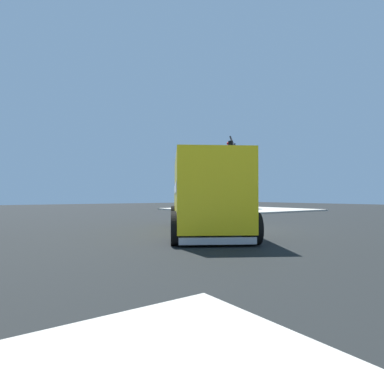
{
  "coord_description": "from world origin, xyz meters",
  "views": [
    {
      "loc": [
        9.76,
        10.55,
        1.5
      ],
      "look_at": [
        2.04,
        -0.36,
        1.69
      ],
      "focal_mm": 28.6,
      "sensor_mm": 36.0,
      "label": 1
    }
  ],
  "objects_px": {
    "delivery_truck": "(204,195)",
    "pedestrian_near_corner": "(244,201)",
    "shade_tree_near": "(229,166)",
    "traffic_light_primary": "(233,165)"
  },
  "relations": [
    {
      "from": "pedestrian_near_corner",
      "to": "traffic_light_primary",
      "type": "bearing_deg",
      "value": 38.67
    },
    {
      "from": "shade_tree_near",
      "to": "traffic_light_primary",
      "type": "bearing_deg",
      "value": 49.53
    },
    {
      "from": "pedestrian_near_corner",
      "to": "shade_tree_near",
      "type": "distance_m",
      "value": 5.33
    },
    {
      "from": "delivery_truck",
      "to": "pedestrian_near_corner",
      "type": "xyz_separation_m",
      "value": [
        -15.11,
        -12.76,
        -0.52
      ]
    },
    {
      "from": "delivery_truck",
      "to": "traffic_light_primary",
      "type": "bearing_deg",
      "value": -138.76
    },
    {
      "from": "delivery_truck",
      "to": "traffic_light_primary",
      "type": "height_order",
      "value": "traffic_light_primary"
    },
    {
      "from": "pedestrian_near_corner",
      "to": "shade_tree_near",
      "type": "bearing_deg",
      "value": -105.18
    },
    {
      "from": "delivery_truck",
      "to": "shade_tree_near",
      "type": "relative_size",
      "value": 1.22
    },
    {
      "from": "traffic_light_primary",
      "to": "pedestrian_near_corner",
      "type": "relative_size",
      "value": 3.65
    },
    {
      "from": "delivery_truck",
      "to": "shade_tree_near",
      "type": "xyz_separation_m",
      "value": [
        -16.03,
        -16.19,
        3.45
      ]
    }
  ]
}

